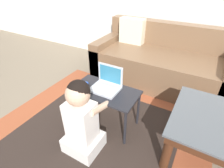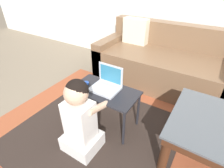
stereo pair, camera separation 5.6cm
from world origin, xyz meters
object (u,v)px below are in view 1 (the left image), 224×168
Objects in this scene: laptop at (106,85)px; couch at (160,62)px; computer_mouse at (84,84)px; person_seated at (82,120)px; laptop_desk at (105,95)px.

couch is at bearing 79.52° from laptop.
computer_mouse is 0.15× the size of person_seated.
person_seated is at bearing -97.67° from couch.
laptop_desk is 0.90× the size of person_seated.
laptop_desk is at bearing -84.48° from laptop.
laptop reaches higher than computer_mouse.
laptop is at bearing 18.24° from computer_mouse.
person_seated reaches higher than laptop.
laptop is at bearing 95.52° from laptop_desk.
computer_mouse is (-0.21, -0.07, -0.02)m from laptop.
computer_mouse is 0.40m from person_seated.
laptop is (-0.00, 0.03, 0.09)m from laptop_desk.
couch is 2.53× the size of person_seated.
laptop is 2.47× the size of computer_mouse.
computer_mouse is at bearing 123.33° from person_seated.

